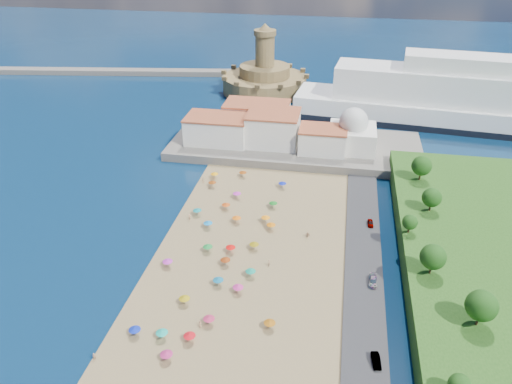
# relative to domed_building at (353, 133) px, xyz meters

# --- Properties ---
(ground) EXTENTS (700.00, 700.00, 0.00)m
(ground) POSITION_rel_domed_building_xyz_m (-30.00, -71.00, -8.97)
(ground) COLOR #071938
(ground) RESTS_ON ground
(terrace) EXTENTS (90.00, 36.00, 3.00)m
(terrace) POSITION_rel_domed_building_xyz_m (-20.00, 2.00, -7.47)
(terrace) COLOR #59544C
(terrace) RESTS_ON ground
(jetty) EXTENTS (18.00, 70.00, 2.40)m
(jetty) POSITION_rel_domed_building_xyz_m (-42.00, 37.00, -7.77)
(jetty) COLOR #59544C
(jetty) RESTS_ON ground
(breakwater) EXTENTS (199.03, 34.77, 2.60)m
(breakwater) POSITION_rel_domed_building_xyz_m (-140.00, 82.00, -7.67)
(breakwater) COLOR #59544C
(breakwater) RESTS_ON ground
(waterfront_buildings) EXTENTS (57.00, 29.00, 11.00)m
(waterfront_buildings) POSITION_rel_domed_building_xyz_m (-33.05, 2.64, -1.10)
(waterfront_buildings) COLOR silver
(waterfront_buildings) RESTS_ON terrace
(domed_building) EXTENTS (16.00, 16.00, 15.00)m
(domed_building) POSITION_rel_domed_building_xyz_m (0.00, 0.00, 0.00)
(domed_building) COLOR silver
(domed_building) RESTS_ON terrace
(fortress) EXTENTS (40.00, 40.00, 32.40)m
(fortress) POSITION_rel_domed_building_xyz_m (-42.00, 67.00, -2.29)
(fortress) COLOR olive
(fortress) RESTS_ON ground
(cruise_ship) EXTENTS (160.53, 39.90, 34.75)m
(cruise_ship) POSITION_rel_domed_building_xyz_m (55.25, 36.57, 1.32)
(cruise_ship) COLOR black
(cruise_ship) RESTS_ON ground
(beach_parasols) EXTENTS (30.48, 115.80, 2.20)m
(beach_parasols) POSITION_rel_domed_building_xyz_m (-31.60, -81.18, -6.83)
(beach_parasols) COLOR gray
(beach_parasols) RESTS_ON beach
(beachgoers) EXTENTS (38.05, 99.31, 1.88)m
(beachgoers) POSITION_rel_domed_building_xyz_m (-32.26, -82.72, -7.83)
(beachgoers) COLOR tan
(beachgoers) RESTS_ON beach
(parked_cars) EXTENTS (2.08, 53.12, 1.37)m
(parked_cars) POSITION_rel_domed_building_xyz_m (6.00, -72.27, -7.61)
(parked_cars) COLOR gray
(parked_cars) RESTS_ON promenade
(hillside_trees) EXTENTS (15.21, 111.56, 7.84)m
(hillside_trees) POSITION_rel_domed_building_xyz_m (19.81, -75.92, 1.25)
(hillside_trees) COLOR #382314
(hillside_trees) RESTS_ON hillside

